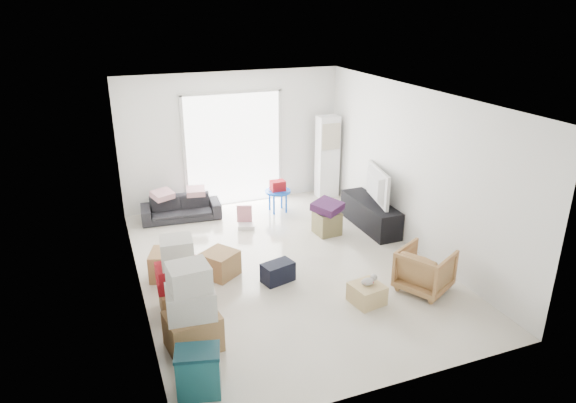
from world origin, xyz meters
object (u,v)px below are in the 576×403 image
(television, at_px, (371,198))
(wood_crate, at_px, (367,294))
(ac_tower, at_px, (327,157))
(tv_console, at_px, (370,214))
(kids_table, at_px, (278,190))
(sofa, at_px, (181,205))
(ottoman, at_px, (327,223))
(armchair, at_px, (425,268))
(storage_bins, at_px, (199,372))

(television, bearing_deg, wood_crate, 161.61)
(ac_tower, height_order, tv_console, ac_tower)
(television, bearing_deg, kids_table, 57.18)
(ac_tower, bearing_deg, sofa, -177.29)
(wood_crate, bearing_deg, ac_tower, 72.44)
(ottoman, bearing_deg, ac_tower, 65.11)
(ac_tower, xyz_separation_m, kids_table, (-1.29, -0.46, -0.41))
(sofa, bearing_deg, wood_crate, -59.75)
(tv_console, bearing_deg, sofa, 152.79)
(television, height_order, armchair, armchair)
(television, distance_m, ottoman, 0.95)
(tv_console, xyz_separation_m, ottoman, (-0.88, 0.02, -0.05))
(kids_table, bearing_deg, sofa, 170.50)
(ottoman, xyz_separation_m, wood_crate, (-0.46, -2.30, -0.07))
(ac_tower, relative_size, ottoman, 4.21)
(ac_tower, distance_m, wood_crate, 4.34)
(armchair, bearing_deg, wood_crate, 62.48)
(television, bearing_deg, sofa, 74.95)
(sofa, xyz_separation_m, kids_table, (1.88, -0.31, 0.17))
(ac_tower, bearing_deg, armchair, -94.82)
(sofa, height_order, kids_table, kids_table)
(sofa, relative_size, kids_table, 2.31)
(sofa, height_order, ottoman, sofa)
(television, bearing_deg, armchair, -177.70)
(sofa, distance_m, wood_crate, 4.36)
(tv_console, bearing_deg, storage_bins, -140.65)
(television, relative_size, sofa, 0.73)
(armchair, height_order, kids_table, armchair)
(television, bearing_deg, tv_console, 0.00)
(television, height_order, sofa, television)
(sofa, height_order, armchair, armchair)
(sofa, distance_m, storage_bins, 4.90)
(armchair, xyz_separation_m, ottoman, (-0.48, 2.28, -0.15))
(sofa, distance_m, ottoman, 2.86)
(tv_console, height_order, storage_bins, storage_bins)
(storage_bins, bearing_deg, tv_console, 39.35)
(television, relative_size, kids_table, 1.70)
(storage_bins, bearing_deg, television, 39.35)
(storage_bins, relative_size, kids_table, 0.85)
(storage_bins, distance_m, ottoman, 4.42)
(television, xyz_separation_m, storage_bins, (-3.90, -3.20, -0.31))
(wood_crate, bearing_deg, television, 59.45)
(ac_tower, xyz_separation_m, television, (0.05, -1.81, -0.29))
(ac_tower, height_order, kids_table, ac_tower)
(television, xyz_separation_m, sofa, (-3.22, 1.66, -0.29))
(ac_tower, relative_size, wood_crate, 4.19)
(storage_bins, height_order, kids_table, kids_table)
(tv_console, distance_m, kids_table, 1.91)
(ac_tower, distance_m, television, 1.83)
(kids_table, bearing_deg, ottoman, -70.52)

